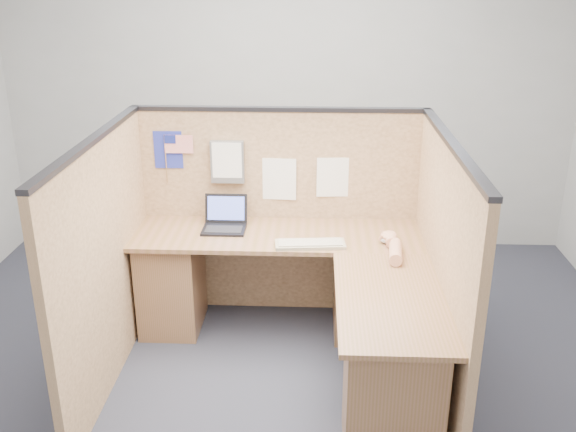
{
  "coord_description": "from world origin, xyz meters",
  "views": [
    {
      "loc": [
        0.25,
        -3.33,
        2.41
      ],
      "look_at": [
        0.08,
        0.5,
        0.93
      ],
      "focal_mm": 40.0,
      "sensor_mm": 36.0,
      "label": 1
    }
  ],
  "objects_px": {
    "l_desk": "(303,306)",
    "keyboard": "(310,244)",
    "laptop": "(225,220)",
    "mouse": "(389,240)"
  },
  "relations": [
    {
      "from": "l_desk",
      "to": "keyboard",
      "type": "distance_m",
      "value": 0.4
    },
    {
      "from": "l_desk",
      "to": "mouse",
      "type": "relative_size",
      "value": 16.23
    },
    {
      "from": "keyboard",
      "to": "mouse",
      "type": "distance_m",
      "value": 0.52
    },
    {
      "from": "laptop",
      "to": "mouse",
      "type": "height_order",
      "value": "laptop"
    },
    {
      "from": "mouse",
      "to": "laptop",
      "type": "bearing_deg",
      "value": 168.78
    },
    {
      "from": "l_desk",
      "to": "keyboard",
      "type": "height_order",
      "value": "keyboard"
    },
    {
      "from": "laptop",
      "to": "keyboard",
      "type": "xyz_separation_m",
      "value": [
        0.59,
        -0.29,
        -0.04
      ]
    },
    {
      "from": "laptop",
      "to": "keyboard",
      "type": "bearing_deg",
      "value": -26.1
    },
    {
      "from": "mouse",
      "to": "l_desk",
      "type": "bearing_deg",
      "value": -154.89
    },
    {
      "from": "keyboard",
      "to": "laptop",
      "type": "bearing_deg",
      "value": 148.49
    }
  ]
}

